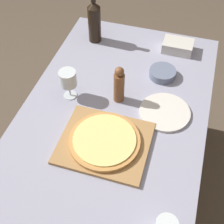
{
  "coord_description": "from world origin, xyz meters",
  "views": [
    {
      "loc": [
        0.27,
        -0.89,
        1.92
      ],
      "look_at": [
        0.01,
        -0.01,
        0.84
      ],
      "focal_mm": 50.0,
      "sensor_mm": 36.0,
      "label": 1
    }
  ],
  "objects_px": {
    "pizza": "(104,140)",
    "small_bowl": "(163,73)",
    "pepper_mill": "(119,85)",
    "wine_bottle": "(94,21)",
    "wine_glass": "(68,79)"
  },
  "relations": [
    {
      "from": "pizza",
      "to": "pepper_mill",
      "type": "distance_m",
      "value": 0.29
    },
    {
      "from": "pizza",
      "to": "pepper_mill",
      "type": "bearing_deg",
      "value": 93.24
    },
    {
      "from": "wine_bottle",
      "to": "pepper_mill",
      "type": "xyz_separation_m",
      "value": [
        0.27,
        -0.43,
        -0.03
      ]
    },
    {
      "from": "wine_bottle",
      "to": "small_bowl",
      "type": "distance_m",
      "value": 0.5
    },
    {
      "from": "pizza",
      "to": "small_bowl",
      "type": "height_order",
      "value": "same"
    },
    {
      "from": "pepper_mill",
      "to": "wine_glass",
      "type": "relative_size",
      "value": 1.31
    },
    {
      "from": "pepper_mill",
      "to": "small_bowl",
      "type": "relative_size",
      "value": 1.47
    },
    {
      "from": "wine_bottle",
      "to": "wine_glass",
      "type": "xyz_separation_m",
      "value": [
        0.03,
        -0.47,
        -0.02
      ]
    },
    {
      "from": "pizza",
      "to": "wine_bottle",
      "type": "xyz_separation_m",
      "value": [
        -0.28,
        0.71,
        0.1
      ]
    },
    {
      "from": "pizza",
      "to": "wine_glass",
      "type": "height_order",
      "value": "wine_glass"
    },
    {
      "from": "wine_bottle",
      "to": "wine_glass",
      "type": "bearing_deg",
      "value": -86.58
    },
    {
      "from": "pepper_mill",
      "to": "small_bowl",
      "type": "height_order",
      "value": "pepper_mill"
    },
    {
      "from": "wine_bottle",
      "to": "pepper_mill",
      "type": "bearing_deg",
      "value": -57.86
    },
    {
      "from": "pizza",
      "to": "pepper_mill",
      "type": "relative_size",
      "value": 1.53
    },
    {
      "from": "wine_bottle",
      "to": "wine_glass",
      "type": "height_order",
      "value": "wine_bottle"
    }
  ]
}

